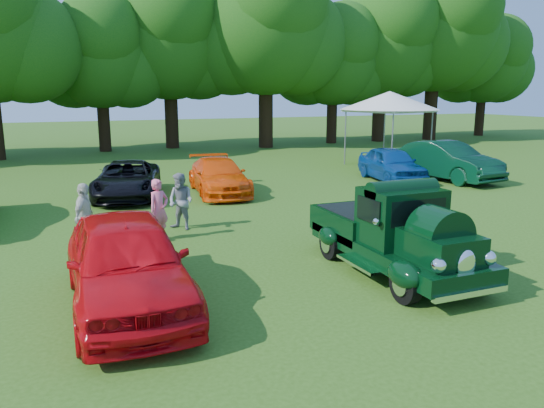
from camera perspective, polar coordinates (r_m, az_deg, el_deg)
name	(u,v)px	position (r m, az deg, el deg)	size (l,w,h in m)	color
ground	(301,280)	(10.42, 3.17, -8.13)	(120.00, 120.00, 0.00)	#2D5213
hero_pickup	(394,235)	(10.94, 12.96, -3.28)	(2.08, 4.47, 1.75)	black
red_convertible	(127,262)	(9.24, -15.35, -6.05)	(1.87, 4.65, 1.58)	red
back_car_black	(127,180)	(18.83, -15.29, 2.55)	(2.06, 4.47, 1.24)	black
back_car_orange	(219,176)	(18.98, -5.75, 2.99)	(1.74, 4.28, 1.24)	#F04D08
back_car_blue	(391,164)	(22.10, 12.73, 4.21)	(1.62, 4.03, 1.37)	navy
back_car_green	(446,161)	(22.95, 18.24, 4.43)	(1.66, 4.77, 1.57)	black
spectator_pink	(159,210)	(13.23, -12.06, -0.60)	(0.55, 0.36, 1.51)	#EE6285
spectator_grey	(181,202)	(14.11, -9.78, 0.26)	(0.73, 0.57, 1.50)	gray
spectator_white	(84,217)	(12.76, -19.52, -1.36)	(0.92, 0.38, 1.57)	beige
canopy_tent	(390,101)	(26.72, 12.53, 10.76)	(5.91, 5.91, 3.59)	silver
tree_line	(134,32)	(33.08, -14.59, 17.43)	(62.93, 10.21, 12.35)	black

